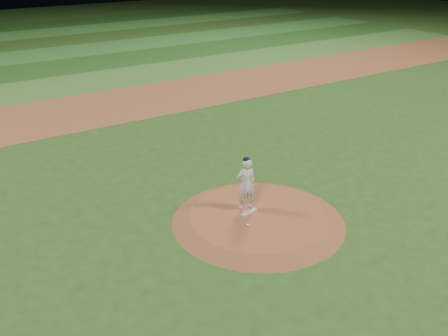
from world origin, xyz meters
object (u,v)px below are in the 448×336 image
at_px(rosin_bag, 248,225).
at_px(pitcher_on_mound, 246,184).
at_px(pitching_rubber, 249,212).
at_px(pitchers_mound, 258,218).

distance_m(rosin_bag, pitcher_on_mound, 1.38).
relative_size(pitching_rubber, rosin_bag, 5.96).
xyz_separation_m(pitchers_mound, rosin_bag, (-0.69, -0.38, 0.15)).
relative_size(pitching_rubber, pitcher_on_mound, 0.35).
bearing_deg(pitchers_mound, pitching_rubber, 126.14).
height_order(pitching_rubber, pitcher_on_mound, pitcher_on_mound).
height_order(pitching_rubber, rosin_bag, rosin_bag).
distance_m(pitchers_mound, pitcher_on_mound, 1.16).
bearing_deg(pitchers_mound, pitcher_on_mound, 102.21).
xyz_separation_m(rosin_bag, pitcher_on_mound, (0.57, 0.92, 0.86)).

